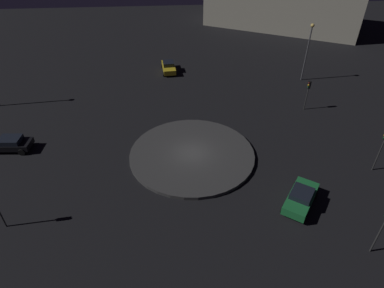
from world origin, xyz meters
TOP-DOWN VIEW (x-y plane):
  - ground_plane at (0.00, 0.00)m, footprint 121.59×121.59m
  - roundabout_island at (0.00, 0.00)m, footprint 12.44×12.44m
  - car_black at (2.54, 18.46)m, footprint 2.36×4.68m
  - car_yellow at (20.64, 1.75)m, footprint 4.43×2.25m
  - car_green at (-7.40, -8.40)m, footprint 4.61×4.09m
  - traffic_light_southeast at (7.96, -14.46)m, footprint 0.37×0.40m
  - traffic_light_southwest at (-12.28, -11.92)m, footprint 0.39×0.39m
  - traffic_light_south at (-3.63, -16.85)m, footprint 0.34×0.38m
  - streetlamp_southeast at (16.16, -17.11)m, footprint 0.49×0.49m
  - store_building at (41.76, -21.95)m, footprint 25.33×31.84m

SIDE VIEW (x-z plane):
  - ground_plane at x=0.00m, z-range 0.00..0.00m
  - roundabout_island at x=0.00m, z-range 0.00..0.34m
  - car_black at x=2.54m, z-range 0.04..1.50m
  - car_yellow at x=20.64m, z-range 0.00..1.54m
  - car_green at x=-7.40m, z-range 0.03..1.55m
  - traffic_light_southeast at x=7.96m, z-range 0.81..4.56m
  - traffic_light_south at x=-3.63m, z-range 0.92..5.32m
  - traffic_light_southwest at x=-12.28m, z-range 0.92..5.32m
  - store_building at x=41.76m, z-range 0.00..9.62m
  - streetlamp_southeast at x=16.16m, z-range 1.09..9.01m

